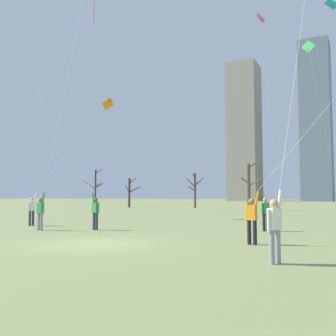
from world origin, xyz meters
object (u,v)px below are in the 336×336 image
(bare_tree_far_right_edge, at_px, (249,186))
(bystander_strolling_midfield, at_px, (265,212))
(kite_flyer_midfield_right_white, at_px, (316,138))
(distant_kite_high_overhead_pink, at_px, (263,39))
(bare_tree_right_of_center, at_px, (96,187))
(kite_flyer_midfield_left_purple, at_px, (65,152))
(bare_tree_center, at_px, (130,192))
(bare_tree_left_of_center, at_px, (195,189))
(distant_kite_drifting_right_green, at_px, (310,57))
(kite_flyer_far_back_red, at_px, (47,179))
(kite_flyer_foreground_right_orange, at_px, (46,189))
(kite_flyer_foreground_left_blue, at_px, (292,93))

(bare_tree_far_right_edge, bearing_deg, bystander_strolling_midfield, -73.51)
(kite_flyer_midfield_right_white, distance_m, distant_kite_high_overhead_pink, 18.89)
(bystander_strolling_midfield, relative_size, bare_tree_right_of_center, 0.27)
(kite_flyer_midfield_left_purple, xyz_separation_m, bare_tree_center, (-17.15, 33.74, -1.75))
(bare_tree_right_of_center, bearing_deg, kite_flyer_midfield_right_white, -44.69)
(bare_tree_left_of_center, distance_m, bare_tree_center, 9.87)
(bare_tree_left_of_center, height_order, bare_tree_center, bare_tree_left_of_center)
(bystander_strolling_midfield, bearing_deg, bare_tree_far_right_edge, 106.49)
(distant_kite_high_overhead_pink, xyz_separation_m, distant_kite_drifting_right_green, (2.80, 5.11, -0.18))
(kite_flyer_midfield_left_purple, bearing_deg, bystander_strolling_midfield, 15.39)
(kite_flyer_far_back_red, xyz_separation_m, bystander_strolling_midfield, (9.35, 4.99, -1.63))
(kite_flyer_midfield_right_white, distance_m, kite_flyer_foreground_right_orange, 16.52)
(kite_flyer_midfield_right_white, bearing_deg, kite_flyer_foreground_left_blue, -102.65)
(kite_flyer_far_back_red, height_order, bare_tree_center, kite_flyer_far_back_red)
(bare_tree_far_right_edge, bearing_deg, kite_flyer_midfield_left_purple, -93.19)
(kite_flyer_foreground_left_blue, relative_size, bare_tree_left_of_center, 3.06)
(bare_tree_far_right_edge, bearing_deg, distant_kite_high_overhead_pink, -71.56)
(bystander_strolling_midfield, distance_m, distant_kite_high_overhead_pink, 16.06)
(kite_flyer_foreground_left_blue, relative_size, kite_flyer_foreground_right_orange, 1.66)
(bare_tree_right_of_center, bearing_deg, kite_flyer_foreground_right_orange, -57.38)
(kite_flyer_midfield_left_purple, height_order, bare_tree_center, kite_flyer_midfield_left_purple)
(kite_flyer_midfield_left_purple, height_order, distant_kite_drifting_right_green, kite_flyer_midfield_left_purple)
(bare_tree_left_of_center, xyz_separation_m, bare_tree_right_of_center, (-15.12, -3.66, 0.26))
(kite_flyer_midfield_left_purple, distance_m, bare_tree_left_of_center, 37.27)
(bare_tree_far_right_edge, bearing_deg, bare_tree_center, 172.49)
(distant_kite_high_overhead_pink, xyz_separation_m, bare_tree_left_of_center, (-15.66, 23.95, -10.72))
(kite_flyer_midfield_right_white, xyz_separation_m, kite_flyer_far_back_red, (-12.32, 0.56, -1.08))
(kite_flyer_midfield_left_purple, xyz_separation_m, kite_flyer_foreground_right_orange, (-2.77, 1.50, -1.95))
(bystander_strolling_midfield, bearing_deg, distant_kite_drifting_right_green, 87.58)
(bystander_strolling_midfield, distance_m, bare_tree_center, 41.30)
(bystander_strolling_midfield, bearing_deg, kite_flyer_foreground_left_blue, -71.07)
(kite_flyer_foreground_left_blue, bearing_deg, kite_flyer_midfield_right_white, 77.35)
(distant_kite_drifting_right_green, bearing_deg, bare_tree_far_right_edge, 123.56)
(distant_kite_drifting_right_green, relative_size, bare_tree_right_of_center, 2.47)
(bare_tree_right_of_center, bearing_deg, kite_flyer_midfield_left_purple, -55.20)
(kite_flyer_far_back_red, bearing_deg, bare_tree_right_of_center, 124.01)
(bystander_strolling_midfield, bearing_deg, bare_tree_left_of_center, 117.92)
(kite_flyer_foreground_left_blue, bearing_deg, bare_tree_center, 127.90)
(kite_flyer_far_back_red, bearing_deg, bystander_strolling_midfield, 28.06)
(kite_flyer_foreground_right_orange, xyz_separation_m, bare_tree_center, (-14.38, 32.24, 0.20))
(bystander_strolling_midfield, bearing_deg, kite_flyer_midfield_right_white, -61.86)
(kite_flyer_far_back_red, height_order, bare_tree_far_right_edge, kite_flyer_far_back_red)
(kite_flyer_midfield_left_purple, height_order, bare_tree_left_of_center, kite_flyer_midfield_left_purple)
(kite_flyer_midfield_left_purple, bearing_deg, distant_kite_high_overhead_pink, 57.40)
(bystander_strolling_midfield, height_order, bare_tree_left_of_center, bare_tree_left_of_center)
(kite_flyer_foreground_right_orange, distance_m, kite_flyer_far_back_red, 5.16)
(bare_tree_center, relative_size, bare_tree_right_of_center, 0.74)
(kite_flyer_foreground_right_orange, xyz_separation_m, bare_tree_right_of_center, (-20.02, 31.28, 0.93))
(kite_flyer_far_back_red, relative_size, distant_kite_drifting_right_green, 0.75)
(bare_tree_left_of_center, bearing_deg, kite_flyer_midfield_right_white, -62.05)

